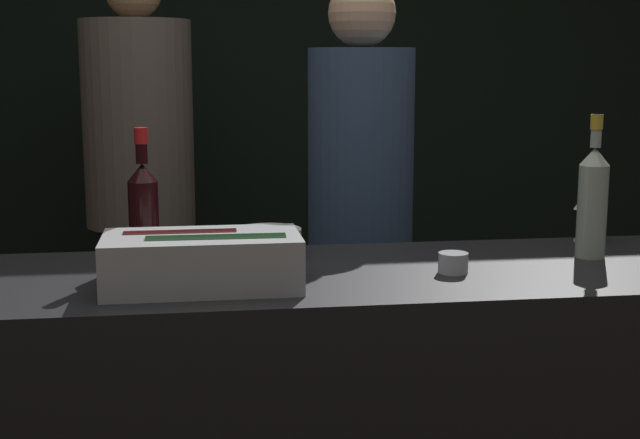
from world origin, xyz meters
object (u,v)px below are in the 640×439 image
Objects in this scene: red_wine_bottle_tall at (143,208)px; person_blond_tee at (140,182)px; wine_glass at (590,200)px; candle_votive at (453,263)px; rose_wine_bottle at (593,199)px; bowl_white at (268,241)px; ice_bin_with_bottles at (202,259)px; person_in_hoodie at (360,220)px.

person_blond_tee reaches higher than red_wine_bottle_tall.
red_wine_bottle_tall is (-1.20, -0.10, 0.02)m from wine_glass.
candle_votive is 0.43m from rose_wine_bottle.
bowl_white is 0.49m from candle_votive.
rose_wine_bottle reaches higher than bowl_white.
candle_votive is at bearing -31.13° from bowl_white.
ice_bin_with_bottles reaches higher than bowl_white.
person_in_hoodie reaches higher than bowl_white.
red_wine_bottle_tall is at bearing 163.90° from candle_votive.
rose_wine_bottle reaches higher than wine_glass.
candle_votive is 0.21× the size of red_wine_bottle_tall.
candle_votive is 0.04× the size of person_blond_tee.
bowl_white is (0.17, 0.31, -0.03)m from ice_bin_with_bottles.
candle_votive is at bearing 5.46° from ice_bin_with_bottles.
rose_wine_bottle is (0.98, 0.17, 0.09)m from ice_bin_with_bottles.
candle_votive is at bearing -14.96° from person_in_hoodie.
rose_wine_bottle is at bearing 81.51° from person_blond_tee.
person_in_hoodie reaches higher than wine_glass.
person_in_hoodie reaches higher than ice_bin_with_bottles.
person_in_hoodie is (-0.07, 0.78, -0.03)m from candle_votive.
red_wine_bottle_tall is (-0.14, 0.27, 0.07)m from ice_bin_with_bottles.
candle_votive is 0.78m from person_in_hoodie.
person_blond_tee reaches higher than rose_wine_bottle.
person_in_hoodie is at bearing 87.18° from person_blond_tee.
red_wine_bottle_tall is (-0.72, 0.21, 0.11)m from candle_votive.
wine_glass reaches higher than candle_votive.
red_wine_bottle_tall is 0.92× the size of rose_wine_bottle.
red_wine_bottle_tall reaches higher than wine_glass.
person_blond_tee is (-0.73, 0.66, 0.05)m from person_in_hoodie.
person_blond_tee is at bearing 98.11° from ice_bin_with_bottles.
person_in_hoodie is 0.94× the size of person_blond_tee.
ice_bin_with_bottles is 0.35m from bowl_white.
rose_wine_bottle reaches higher than ice_bin_with_bottles.
person_in_hoodie is at bearing 95.48° from candle_votive.
person_blond_tee reaches higher than wine_glass.
ice_bin_with_bottles is at bearing 47.47° from person_blond_tee.
wine_glass reaches higher than ice_bin_with_bottles.
bowl_white is 1.24m from person_blond_tee.
candle_votive is at bearing -16.10° from red_wine_bottle_tall.
bowl_white reaches higher than candle_votive.
rose_wine_bottle reaches higher than candle_votive.
ice_bin_with_bottles is 1.51m from person_blond_tee.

